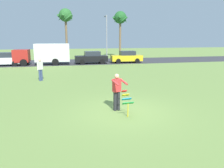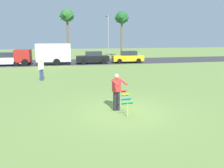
% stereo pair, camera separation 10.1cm
% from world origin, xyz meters
% --- Properties ---
extents(ground_plane, '(120.00, 120.00, 0.00)m').
position_xyz_m(ground_plane, '(0.00, 0.00, 0.00)').
color(ground_plane, olive).
extents(road_strip, '(120.00, 8.00, 0.01)m').
position_xyz_m(road_strip, '(0.00, 21.70, 0.01)').
color(road_strip, '#38383D').
rests_on(road_strip, ground).
extents(person_kite_flyer, '(0.69, 0.75, 1.73)m').
position_xyz_m(person_kite_flyer, '(-0.27, 0.23, 0.95)').
color(person_kite_flyer, '#26262B').
rests_on(person_kite_flyer, ground).
extents(kite_held, '(0.52, 0.65, 1.09)m').
position_xyz_m(kite_held, '(-0.03, -0.55, 0.72)').
color(kite_held, red).
rests_on(kite_held, ground).
extents(parked_car_white, '(4.26, 1.96, 1.60)m').
position_xyz_m(parked_car_white, '(-9.62, 19.30, 0.77)').
color(parked_car_white, white).
rests_on(parked_car_white, ground).
extents(parked_truck_red_cab, '(6.74, 2.22, 2.62)m').
position_xyz_m(parked_truck_red_cab, '(-4.75, 19.30, 1.41)').
color(parked_truck_red_cab, '#B2231E').
rests_on(parked_truck_red_cab, ground).
extents(parked_car_black, '(4.24, 1.92, 1.60)m').
position_xyz_m(parked_car_black, '(1.01, 19.30, 0.77)').
color(parked_car_black, black).
rests_on(parked_car_black, ground).
extents(parked_car_yellow, '(4.26, 1.95, 1.60)m').
position_xyz_m(parked_car_yellow, '(5.83, 19.30, 0.77)').
color(parked_car_yellow, yellow).
rests_on(parked_car_yellow, ground).
extents(palm_tree_right_near, '(2.58, 2.71, 7.96)m').
position_xyz_m(palm_tree_right_near, '(-1.96, 27.92, 6.59)').
color(palm_tree_right_near, brown).
rests_on(palm_tree_right_near, ground).
extents(palm_tree_centre_far, '(2.58, 2.71, 7.82)m').
position_xyz_m(palm_tree_centre_far, '(7.26, 28.28, 6.45)').
color(palm_tree_centre_far, brown).
rests_on(palm_tree_centre_far, ground).
extents(streetlight_pole, '(0.24, 1.65, 7.00)m').
position_xyz_m(streetlight_pole, '(4.59, 27.02, 4.00)').
color(streetlight_pole, '#9E9EA3').
rests_on(streetlight_pole, ground).
extents(person_walker_near, '(0.42, 0.44, 1.73)m').
position_xyz_m(person_walker_near, '(-4.43, 8.52, 0.93)').
color(person_walker_near, '#384772').
rests_on(person_walker_near, ground).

